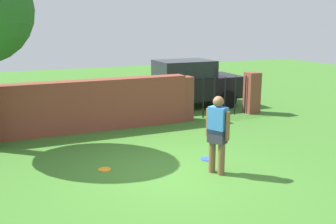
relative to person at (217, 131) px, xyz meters
name	(u,v)px	position (x,y,z in m)	size (l,w,h in m)	color
ground_plane	(176,175)	(-0.79, 0.26, -0.90)	(40.00, 40.00, 0.00)	#3D7528
brick_wall	(67,107)	(-2.29, 4.30, -0.17)	(7.12, 0.50, 1.46)	brown
person	(217,131)	(0.00, 0.00, 0.00)	(0.36, 0.49, 1.62)	brown
fence_gate	(220,96)	(2.65, 4.30, -0.20)	(3.01, 0.44, 1.40)	brown
car	(184,84)	(2.22, 6.10, -0.04)	(4.21, 1.94, 1.72)	black
frisbee_blue	(206,159)	(0.22, 0.81, -0.89)	(0.27, 0.27, 0.02)	blue
frisbee_orange	(105,169)	(-2.07, 1.11, -0.89)	(0.27, 0.27, 0.02)	orange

